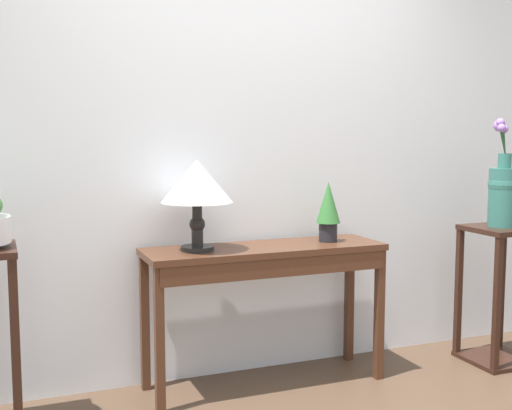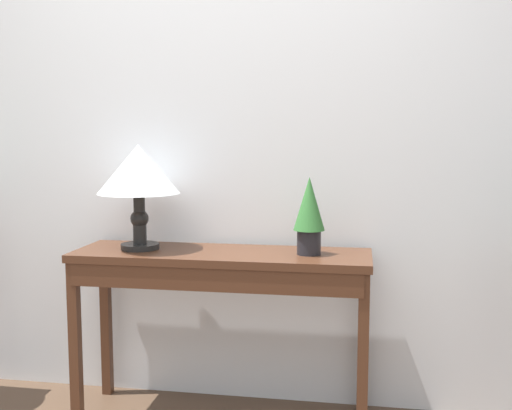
# 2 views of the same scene
# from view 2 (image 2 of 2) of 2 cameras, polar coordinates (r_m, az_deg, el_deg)

# --- Properties ---
(back_wall_with_art) EXTENTS (9.00, 0.10, 2.80)m
(back_wall_with_art) POSITION_cam_2_polar(r_m,az_deg,el_deg) (3.00, -3.04, 8.35)
(back_wall_with_art) COLOR silver
(back_wall_with_art) RESTS_ON ground
(console_table) EXTENTS (1.33, 0.40, 0.78)m
(console_table) POSITION_cam_2_polar(r_m,az_deg,el_deg) (2.75, -3.34, -6.70)
(console_table) COLOR #472819
(console_table) RESTS_ON ground
(table_lamp) EXTENTS (0.37, 0.37, 0.48)m
(table_lamp) POSITION_cam_2_polar(r_m,az_deg,el_deg) (2.82, -10.90, 2.95)
(table_lamp) COLOR black
(table_lamp) RESTS_ON console_table
(potted_plant_on_console) EXTENTS (0.14, 0.14, 0.34)m
(potted_plant_on_console) POSITION_cam_2_polar(r_m,az_deg,el_deg) (2.66, 4.98, -0.64)
(potted_plant_on_console) COLOR black
(potted_plant_on_console) RESTS_ON console_table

